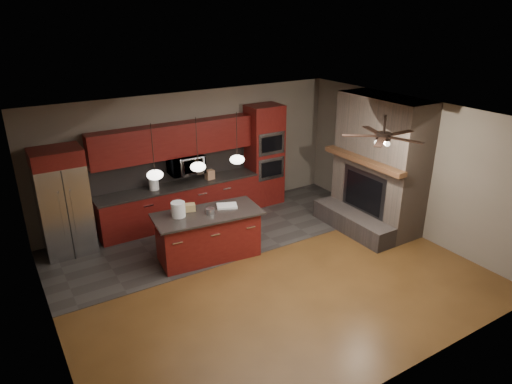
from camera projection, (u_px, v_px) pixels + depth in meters
ground at (265, 272)px, 8.23m from camera, size 7.00×7.00×0.00m
ceiling at (266, 119)px, 7.18m from camera, size 7.00×6.00×0.02m
back_wall at (192, 155)px, 10.07m from camera, size 7.00×0.02×2.80m
right_wall at (408, 165)px, 9.41m from camera, size 0.02×6.00×2.80m
left_wall at (43, 256)px, 6.00m from camera, size 0.02×6.00×2.80m
slate_tile_patch at (219, 233)px, 9.65m from camera, size 7.00×2.40×0.01m
fireplace_column at (377, 169)px, 9.54m from camera, size 1.30×2.10×2.80m
back_cabinetry at (178, 184)px, 9.83m from camera, size 3.59×0.64×2.20m
oven_tower at (264, 155)px, 10.73m from camera, size 0.80×0.63×2.38m
microwave at (186, 164)px, 9.78m from camera, size 0.73×0.41×0.50m
refrigerator at (63, 202)px, 8.53m from camera, size 0.89×0.75×2.09m
kitchen_island at (208, 235)px, 8.55m from camera, size 2.07×1.11×0.92m
white_bucket at (178, 209)px, 8.20m from camera, size 0.31×0.31×0.27m
paint_can at (210, 211)px, 8.33m from camera, size 0.21×0.21×0.10m
paint_tray at (227, 206)px, 8.64m from camera, size 0.45×0.39×0.04m
cardboard_box at (189, 207)px, 8.45m from camera, size 0.24×0.21×0.13m
counter_bucket at (154, 184)px, 9.48m from camera, size 0.25×0.25×0.23m
counter_box at (210, 175)px, 10.06m from camera, size 0.20×0.16×0.20m
pendant_left at (155, 175)px, 7.24m from camera, size 0.26×0.26×0.92m
pendant_center at (198, 167)px, 7.61m from camera, size 0.26×0.26×0.92m
pendant_right at (237, 159)px, 7.97m from camera, size 0.26×0.26×0.92m
ceiling_fan at (384, 136)px, 7.55m from camera, size 1.27×1.33×0.41m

